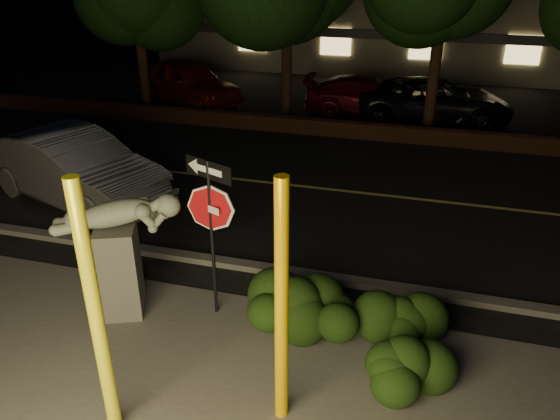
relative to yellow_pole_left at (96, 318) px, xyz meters
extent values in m
plane|color=black|center=(0.88, 11.18, -1.74)|extent=(90.00, 90.00, 0.00)
cube|color=black|center=(0.88, 8.18, -1.74)|extent=(80.00, 8.00, 0.01)
cube|color=#B2A547|center=(0.88, 8.18, -1.73)|extent=(80.00, 0.12, 0.00)
cube|color=#4C4944|center=(0.88, 4.08, -1.68)|extent=(80.00, 0.25, 0.12)
cube|color=#472517|center=(0.88, 12.48, -1.49)|extent=(40.00, 0.35, 0.50)
cube|color=black|center=(0.88, 18.18, -1.74)|extent=(40.00, 12.00, 0.01)
cube|color=gray|center=(0.88, 26.18, 0.26)|extent=(22.00, 10.00, 4.00)
cube|color=#333338|center=(0.88, 21.08, 0.26)|extent=(22.00, 0.20, 0.40)
cube|color=#FFD87F|center=(-5.12, 21.13, -0.14)|extent=(1.40, 0.08, 1.20)
cube|color=#FFD87F|center=(-1.12, 21.13, -0.14)|extent=(1.40, 0.08, 1.20)
cube|color=#FFD87F|center=(2.88, 21.13, -0.14)|extent=(1.40, 0.08, 1.20)
cube|color=#FFD87F|center=(6.88, 21.13, -0.14)|extent=(1.40, 0.08, 1.20)
cylinder|color=black|center=(-7.12, 14.18, 0.13)|extent=(0.36, 0.36, 3.75)
cylinder|color=black|center=(-1.62, 14.38, 0.38)|extent=(0.36, 0.36, 4.25)
cylinder|color=black|center=(3.38, 13.98, 0.26)|extent=(0.36, 0.36, 4.00)
cylinder|color=#F9F521|center=(0.00, 0.00, 0.00)|extent=(0.17, 0.17, 3.49)
cylinder|color=#FFBD00|center=(1.98, 0.80, -0.04)|extent=(0.17, 0.17, 3.40)
cylinder|color=black|center=(0.33, 2.65, -0.38)|extent=(0.06, 0.06, 2.72)
cube|color=white|center=(0.33, 2.65, 0.20)|extent=(0.39, 0.18, 0.12)
cube|color=black|center=(0.33, 2.65, 0.83)|extent=(0.86, 0.37, 0.29)
cube|color=white|center=(0.33, 2.65, 0.83)|extent=(0.55, 0.24, 0.12)
cube|color=#4C4944|center=(-1.14, 2.22, -0.95)|extent=(0.81, 0.81, 1.59)
sphere|color=gray|center=(-0.33, 2.55, 0.21)|extent=(0.37, 0.37, 0.37)
ellipsoid|color=black|center=(1.83, 2.48, -1.22)|extent=(2.20, 1.55, 1.04)
ellipsoid|color=black|center=(3.40, 2.67, -1.22)|extent=(1.65, 0.96, 1.04)
ellipsoid|color=black|center=(3.34, 1.66, -1.23)|extent=(1.73, 1.44, 1.03)
imported|color=#A3A2A7|center=(-4.55, 5.95, -0.91)|extent=(5.36, 3.25, 1.67)
imported|color=maroon|center=(-5.74, 15.01, -0.92)|extent=(5.17, 3.98, 1.64)
imported|color=#44060F|center=(1.19, 15.33, -1.08)|extent=(4.74, 2.26, 1.34)
imported|color=black|center=(3.51, 15.11, -1.02)|extent=(5.46, 2.94, 1.46)
camera|label=1|loc=(3.40, -4.30, 3.84)|focal=35.00mm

